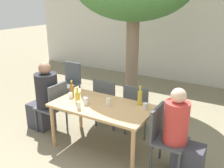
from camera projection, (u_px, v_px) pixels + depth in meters
ground_plane at (103, 147)px, 4.05m from camera, size 30.00×30.00×0.00m
cafe_building_wall at (180, 32)px, 6.85m from camera, size 10.00×0.08×2.80m
dining_table_front at (102, 110)px, 3.83m from camera, size 1.54×0.84×0.75m
patio_chair_0 at (54, 104)px, 4.36m from camera, size 0.44×0.44×0.93m
patio_chair_1 at (164, 135)px, 3.39m from camera, size 0.44×0.44×0.93m
patio_chair_2 at (107, 100)px, 4.55m from camera, size 0.44×0.44×0.93m
patio_chair_3 at (138, 107)px, 4.26m from camera, size 0.44×0.44×0.93m
patio_chair_4 at (70, 80)px, 5.62m from camera, size 0.44×0.44×0.93m
person_seated_0 at (44, 99)px, 4.45m from camera, size 0.59×0.39×1.27m
person_seated_1 at (182, 138)px, 3.27m from camera, size 0.56×0.32×1.23m
oil_cruet_0 at (78, 97)px, 3.84m from camera, size 0.08×0.08×0.26m
oil_cruet_1 at (140, 98)px, 3.78m from camera, size 0.07×0.07×0.30m
amber_bottle_2 at (72, 90)px, 4.15m from camera, size 0.07×0.07×0.26m
drinking_glass_0 at (108, 102)px, 3.77m from camera, size 0.07×0.07×0.12m
drinking_glass_1 at (71, 95)px, 4.05m from camera, size 0.06×0.06×0.09m
drinking_glass_2 at (79, 105)px, 3.64m from camera, size 0.06×0.06×0.12m
drinking_glass_3 at (86, 101)px, 3.80m from camera, size 0.07×0.07×0.11m
drinking_glass_4 at (145, 106)px, 3.64m from camera, size 0.07×0.07×0.10m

